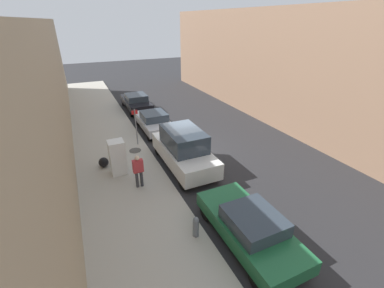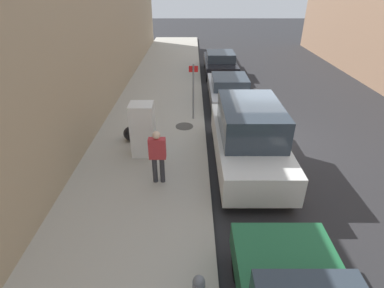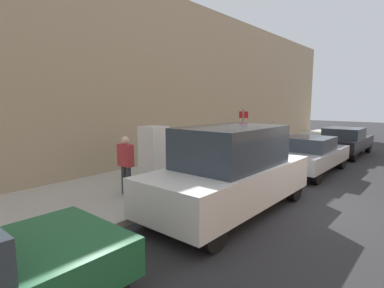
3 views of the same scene
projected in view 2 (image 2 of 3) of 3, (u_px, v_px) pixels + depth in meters
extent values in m
plane|color=#28282B|center=(262.00, 143.00, 11.11)|extent=(80.00, 80.00, 0.00)
cube|color=#B2ADA0|center=(149.00, 141.00, 11.06)|extent=(4.15, 44.00, 0.16)
cube|color=tan|center=(42.00, 41.00, 9.34)|extent=(2.06, 39.60, 7.25)
cube|color=white|center=(142.00, 130.00, 9.74)|extent=(0.76, 0.72, 1.77)
cube|color=black|center=(144.00, 125.00, 10.06)|extent=(0.01, 0.01, 1.68)
cube|color=yellow|center=(141.00, 120.00, 9.97)|extent=(0.16, 0.01, 0.22)
cube|color=red|center=(143.00, 109.00, 9.78)|extent=(0.68, 0.01, 0.05)
cube|color=red|center=(145.00, 134.00, 10.23)|extent=(0.68, 0.01, 0.05)
cylinder|color=#47443F|center=(184.00, 126.00, 11.98)|extent=(0.70, 0.70, 0.02)
cylinder|color=slate|center=(193.00, 92.00, 12.12)|extent=(0.07, 0.07, 2.30)
cube|color=red|center=(193.00, 69.00, 11.68)|extent=(0.36, 0.02, 0.24)
sphere|color=slate|center=(198.00, 281.00, 5.02)|extent=(0.20, 0.20, 0.20)
sphere|color=black|center=(130.00, 134.00, 10.86)|extent=(0.52, 0.52, 0.52)
cylinder|color=#333338|center=(154.00, 170.00, 8.55)|extent=(0.14, 0.14, 0.80)
cylinder|color=#333338|center=(162.00, 170.00, 8.55)|extent=(0.14, 0.14, 0.80)
cube|color=#B73338|center=(157.00, 148.00, 8.21)|extent=(0.47, 0.22, 0.60)
sphere|color=beige|center=(156.00, 135.00, 8.01)|extent=(0.22, 0.22, 0.22)
cylinder|color=black|center=(239.00, 264.00, 5.97)|extent=(0.22, 0.69, 0.69)
cylinder|color=black|center=(320.00, 264.00, 5.97)|extent=(0.22, 0.69, 0.69)
cube|color=silver|center=(247.00, 145.00, 9.41)|extent=(2.00, 4.92, 0.85)
cube|color=#2D3842|center=(250.00, 119.00, 8.98)|extent=(1.76, 2.70, 0.95)
cylinder|color=black|center=(215.00, 131.00, 11.27)|extent=(0.22, 0.65, 0.65)
cylinder|color=black|center=(261.00, 131.00, 11.27)|extent=(0.22, 0.65, 0.65)
cylinder|color=black|center=(225.00, 194.00, 7.97)|extent=(0.22, 0.65, 0.65)
cylinder|color=black|center=(290.00, 194.00, 7.97)|extent=(0.22, 0.65, 0.65)
cube|color=silver|center=(228.00, 91.00, 14.32)|extent=(1.83, 4.32, 0.55)
cube|color=#2D3842|center=(229.00, 82.00, 13.87)|extent=(1.61, 1.81, 0.50)
cylinder|color=black|center=(210.00, 86.00, 15.81)|extent=(0.22, 0.71, 0.71)
cylinder|color=black|center=(239.00, 86.00, 15.81)|extent=(0.22, 0.71, 0.71)
cylinder|color=black|center=(214.00, 109.00, 13.09)|extent=(0.22, 0.71, 0.71)
cylinder|color=black|center=(249.00, 109.00, 13.09)|extent=(0.22, 0.71, 0.71)
cube|color=black|center=(219.00, 64.00, 18.85)|extent=(1.89, 4.58, 0.55)
cube|color=#2D3842|center=(220.00, 56.00, 18.40)|extent=(1.66, 1.92, 0.50)
cylinder|color=black|center=(205.00, 62.00, 20.44)|extent=(0.22, 0.74, 0.74)
cylinder|color=black|center=(229.00, 62.00, 20.45)|extent=(0.22, 0.74, 0.74)
cylinder|color=black|center=(207.00, 76.00, 17.52)|extent=(0.22, 0.74, 0.74)
cylinder|color=black|center=(235.00, 76.00, 17.52)|extent=(0.22, 0.74, 0.74)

